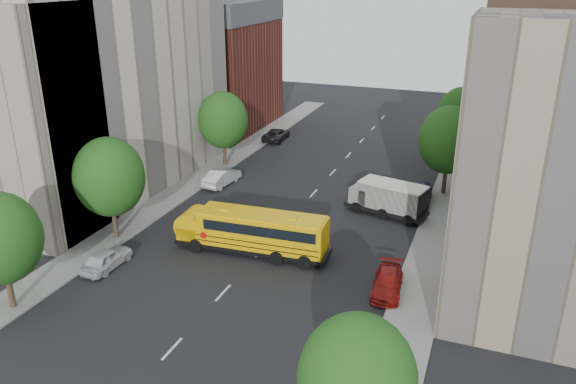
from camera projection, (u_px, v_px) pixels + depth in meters
The scene contains 23 objects.
ground at pixel (272, 240), 42.22m from camera, with size 120.00×120.00×0.00m, color black.
sidewalk_left at pixel (175, 195), 50.35m from camera, with size 3.00×80.00×0.12m, color slate.
sidewalk_right at pixel (436, 235), 42.73m from camera, with size 3.00×80.00×0.12m, color slate.
lane_markings at pixel (314, 193), 50.90m from camera, with size 0.15×64.00×0.01m, color silver.
building_left_cream at pixel (109, 77), 49.69m from camera, with size 10.00×26.00×20.00m, color beige.
building_left_redbrick at pixel (224, 76), 70.07m from camera, with size 10.00×15.00×13.00m, color maroon.
building_left_near at pixel (20, 122), 41.13m from camera, with size 10.00×7.00×17.00m, color #C3AF98.
building_right_near at pixel (556, 185), 29.20m from camera, with size 10.00×7.00×17.00m, color gray.
building_right_far at pixel (541, 88), 50.28m from camera, with size 10.00×22.00×18.00m, color #C3AF98.
building_right_sidewall at pixel (546, 116), 40.73m from camera, with size 10.10×0.30×18.00m, color brown.
street_tree_1 at pixel (109, 177), 40.56m from camera, with size 5.12×5.12×7.90m.
street_tree_2 at pixel (223, 120), 56.23m from camera, with size 4.99×4.99×7.71m.
street_tree_3 at pixel (357, 379), 21.31m from camera, with size 4.61×4.61×7.11m.
street_tree_4 at pixel (449, 140), 48.85m from camera, with size 5.25×5.25×8.10m.
street_tree_5 at pixel (461, 113), 59.40m from camera, with size 4.86×4.86×7.51m.
school_bus at pixel (251, 230), 39.74m from camera, with size 11.31×3.31×3.15m.
safari_truck at pixel (387, 198), 45.90m from camera, with size 7.02×3.85×2.85m.
parked_car_0 at pixel (107, 258), 38.01m from camera, with size 1.65×4.10×1.40m, color silver.
parked_car_1 at pixel (222, 177), 52.70m from camera, with size 1.61×4.62×1.52m, color silver.
parked_car_2 at pixel (276, 134), 66.56m from camera, with size 2.26×4.91×1.36m, color black.
parked_car_3 at pixel (387, 282), 35.22m from camera, with size 1.79×4.41×1.28m, color maroon.
parked_car_4 at pixel (420, 194), 48.55m from camera, with size 1.90×4.72×1.61m, color #303255.
parked_car_5 at pixel (437, 145), 62.31m from camera, with size 1.67×4.79×1.58m, color gray.
Camera 1 is at (14.67, -34.96, 18.97)m, focal length 35.00 mm.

